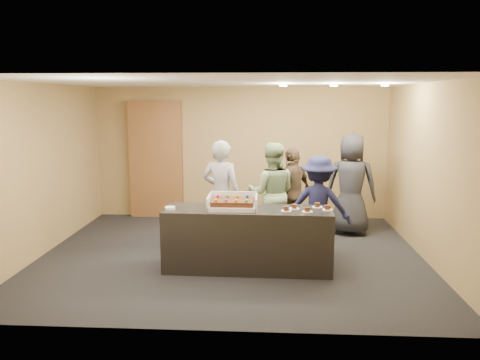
{
  "coord_description": "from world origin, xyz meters",
  "views": [
    {
      "loc": [
        0.55,
        -7.13,
        2.44
      ],
      "look_at": [
        0.14,
        0.0,
        1.21
      ],
      "focal_mm": 35.0,
      "sensor_mm": 36.0,
      "label": 1
    }
  ],
  "objects_px": {
    "serving_counter": "(248,239)",
    "storage_cabinet": "(156,160)",
    "cake_box": "(233,205)",
    "plate_stack": "(170,208)",
    "person_navy_man": "(318,205)",
    "person_dark_suit": "(351,184)",
    "person_brown_extra": "(293,193)",
    "person_server_grey": "(221,194)",
    "person_sage_man": "(272,193)",
    "sheet_cake": "(232,202)"
  },
  "relations": [
    {
      "from": "sheet_cake",
      "to": "plate_stack",
      "type": "height_order",
      "value": "sheet_cake"
    },
    {
      "from": "plate_stack",
      "to": "person_sage_man",
      "type": "distance_m",
      "value": 2.02
    },
    {
      "from": "person_navy_man",
      "to": "person_dark_suit",
      "type": "distance_m",
      "value": 1.34
    },
    {
      "from": "serving_counter",
      "to": "cake_box",
      "type": "distance_m",
      "value": 0.54
    },
    {
      "from": "storage_cabinet",
      "to": "cake_box",
      "type": "relative_size",
      "value": 3.45
    },
    {
      "from": "plate_stack",
      "to": "person_navy_man",
      "type": "height_order",
      "value": "person_navy_man"
    },
    {
      "from": "storage_cabinet",
      "to": "plate_stack",
      "type": "distance_m",
      "value": 3.26
    },
    {
      "from": "person_server_grey",
      "to": "person_sage_man",
      "type": "xyz_separation_m",
      "value": [
        0.83,
        0.28,
        -0.03
      ]
    },
    {
      "from": "serving_counter",
      "to": "plate_stack",
      "type": "relative_size",
      "value": 16.44
    },
    {
      "from": "storage_cabinet",
      "to": "person_navy_man",
      "type": "height_order",
      "value": "storage_cabinet"
    },
    {
      "from": "person_navy_man",
      "to": "person_brown_extra",
      "type": "relative_size",
      "value": 0.97
    },
    {
      "from": "serving_counter",
      "to": "plate_stack",
      "type": "bearing_deg",
      "value": -174.3
    },
    {
      "from": "storage_cabinet",
      "to": "person_server_grey",
      "type": "xyz_separation_m",
      "value": [
        1.56,
        -2.0,
        -0.31
      ]
    },
    {
      "from": "person_brown_extra",
      "to": "person_dark_suit",
      "type": "distance_m",
      "value": 1.13
    },
    {
      "from": "sheet_cake",
      "to": "plate_stack",
      "type": "bearing_deg",
      "value": -174.39
    },
    {
      "from": "serving_counter",
      "to": "person_server_grey",
      "type": "bearing_deg",
      "value": 116.04
    },
    {
      "from": "person_sage_man",
      "to": "person_navy_man",
      "type": "height_order",
      "value": "person_sage_man"
    },
    {
      "from": "storage_cabinet",
      "to": "sheet_cake",
      "type": "height_order",
      "value": "storage_cabinet"
    },
    {
      "from": "plate_stack",
      "to": "sheet_cake",
      "type": "bearing_deg",
      "value": 5.61
    },
    {
      "from": "cake_box",
      "to": "plate_stack",
      "type": "xyz_separation_m",
      "value": [
        -0.89,
        -0.11,
        -0.03
      ]
    },
    {
      "from": "cake_box",
      "to": "person_navy_man",
      "type": "relative_size",
      "value": 0.45
    },
    {
      "from": "person_dark_suit",
      "to": "plate_stack",
      "type": "bearing_deg",
      "value": 47.37
    },
    {
      "from": "serving_counter",
      "to": "person_navy_man",
      "type": "height_order",
      "value": "person_navy_man"
    },
    {
      "from": "person_navy_man",
      "to": "person_brown_extra",
      "type": "bearing_deg",
      "value": -54.25
    },
    {
      "from": "cake_box",
      "to": "person_sage_man",
      "type": "height_order",
      "value": "person_sage_man"
    },
    {
      "from": "plate_stack",
      "to": "person_brown_extra",
      "type": "xyz_separation_m",
      "value": [
        1.84,
        1.7,
        -0.1
      ]
    },
    {
      "from": "serving_counter",
      "to": "person_brown_extra",
      "type": "height_order",
      "value": "person_brown_extra"
    },
    {
      "from": "serving_counter",
      "to": "cake_box",
      "type": "relative_size",
      "value": 3.42
    },
    {
      "from": "storage_cabinet",
      "to": "person_dark_suit",
      "type": "distance_m",
      "value": 4.0
    },
    {
      "from": "sheet_cake",
      "to": "person_navy_man",
      "type": "xyz_separation_m",
      "value": [
        1.31,
        0.81,
        -0.21
      ]
    },
    {
      "from": "storage_cabinet",
      "to": "sheet_cake",
      "type": "xyz_separation_m",
      "value": [
        1.82,
        -3.03,
        -0.21
      ]
    },
    {
      "from": "plate_stack",
      "to": "person_brown_extra",
      "type": "distance_m",
      "value": 2.5
    },
    {
      "from": "serving_counter",
      "to": "person_dark_suit",
      "type": "distance_m",
      "value": 2.7
    },
    {
      "from": "person_server_grey",
      "to": "person_navy_man",
      "type": "relative_size",
      "value": 1.14
    },
    {
      "from": "person_server_grey",
      "to": "person_dark_suit",
      "type": "bearing_deg",
      "value": -140.87
    },
    {
      "from": "person_navy_man",
      "to": "person_server_grey",
      "type": "bearing_deg",
      "value": 3.34
    },
    {
      "from": "person_server_grey",
      "to": "person_dark_suit",
      "type": "distance_m",
      "value": 2.46
    },
    {
      "from": "person_server_grey",
      "to": "person_navy_man",
      "type": "xyz_separation_m",
      "value": [
        1.57,
        -0.21,
        -0.11
      ]
    },
    {
      "from": "person_server_grey",
      "to": "person_brown_extra",
      "type": "distance_m",
      "value": 1.34
    },
    {
      "from": "person_brown_extra",
      "to": "person_dark_suit",
      "type": "height_order",
      "value": "person_dark_suit"
    },
    {
      "from": "person_navy_man",
      "to": "person_brown_extra",
      "type": "xyz_separation_m",
      "value": [
        -0.36,
        0.8,
        0.03
      ]
    },
    {
      "from": "cake_box",
      "to": "person_dark_suit",
      "type": "distance_m",
      "value": 2.79
    },
    {
      "from": "person_navy_man",
      "to": "cake_box",
      "type": "bearing_deg",
      "value": 42.02
    },
    {
      "from": "person_server_grey",
      "to": "serving_counter",
      "type": "bearing_deg",
      "value": 132.0
    },
    {
      "from": "serving_counter",
      "to": "plate_stack",
      "type": "xyz_separation_m",
      "value": [
        -1.1,
        -0.09,
        0.47
      ]
    },
    {
      "from": "storage_cabinet",
      "to": "sheet_cake",
      "type": "bearing_deg",
      "value": -58.95
    },
    {
      "from": "cake_box",
      "to": "person_sage_man",
      "type": "relative_size",
      "value": 0.4
    },
    {
      "from": "cake_box",
      "to": "person_brown_extra",
      "type": "xyz_separation_m",
      "value": [
        0.95,
        1.58,
        -0.13
      ]
    },
    {
      "from": "storage_cabinet",
      "to": "cake_box",
      "type": "bearing_deg",
      "value": -58.72
    },
    {
      "from": "serving_counter",
      "to": "storage_cabinet",
      "type": "relative_size",
      "value": 0.99
    }
  ]
}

